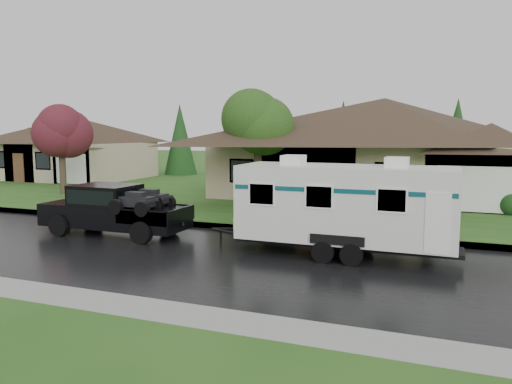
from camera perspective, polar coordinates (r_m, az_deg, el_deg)
ground at (r=17.08m, az=1.58°, el=-6.22°), size 140.00×140.00×0.00m
road at (r=15.27m, az=-0.96°, el=-7.82°), size 140.00×8.00×0.01m
curb at (r=19.15m, az=3.85°, el=-4.54°), size 140.00×0.50×0.15m
lawn at (r=31.40m, az=10.81°, el=-0.09°), size 140.00×26.00×0.15m
house_main at (r=29.69m, az=14.94°, el=6.20°), size 19.44×10.80×6.90m
house_far at (r=41.74m, az=-19.84°, el=5.36°), size 10.80×8.64×5.80m
tree_left_green at (r=25.24m, az=0.21°, el=7.76°), size 3.55×3.55×5.88m
tree_red at (r=31.81m, az=-21.40°, el=6.40°), size 3.20×3.20×5.29m
shrub_row at (r=25.43m, az=12.94°, el=-0.50°), size 13.60×1.00×1.00m
pickup_truck at (r=19.53m, az=-16.13°, el=-1.79°), size 5.67×2.15×1.89m
travel_trailer at (r=15.77m, az=10.17°, el=-1.29°), size 6.99×2.46×3.14m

